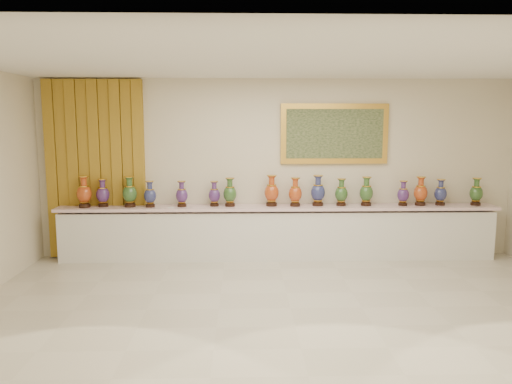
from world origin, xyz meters
TOP-DOWN VIEW (x-y plane):
  - ground at (0.00, 0.00)m, footprint 8.00×8.00m
  - room at (-2.39, 2.44)m, footprint 8.00×8.00m
  - counter at (0.00, 2.27)m, footprint 7.28×0.48m
  - vase_0 at (-3.17, 2.21)m, footprint 0.28×0.28m
  - vase_1 at (-2.89, 2.28)m, footprint 0.26×0.26m
  - vase_2 at (-2.44, 2.25)m, footprint 0.28×0.28m
  - vase_3 at (-2.11, 2.22)m, footprint 0.24×0.24m
  - vase_4 at (-1.59, 2.25)m, footprint 0.20×0.20m
  - vase_5 at (-1.06, 2.29)m, footprint 0.23×0.23m
  - vase_6 at (-0.80, 2.26)m, footprint 0.22×0.22m
  - vase_7 at (-0.11, 2.27)m, footprint 0.31×0.31m
  - vase_8 at (0.28, 2.24)m, footprint 0.27×0.27m
  - vase_9 at (0.67, 2.28)m, footprint 0.28×0.28m
  - vase_10 at (1.06, 2.27)m, footprint 0.26×0.26m
  - vase_11 at (1.47, 2.27)m, footprint 0.30×0.30m
  - vase_12 at (2.09, 2.25)m, footprint 0.23×0.23m
  - vase_13 at (2.39, 2.26)m, footprint 0.24×0.24m
  - vase_14 at (2.73, 2.28)m, footprint 0.25×0.25m
  - vase_15 at (3.32, 2.25)m, footprint 0.27×0.27m
  - label_card at (-1.76, 2.13)m, footprint 0.10×0.06m

SIDE VIEW (x-z plane):
  - ground at x=0.00m, z-range 0.00..0.00m
  - counter at x=0.00m, z-range -0.01..0.89m
  - label_card at x=-1.76m, z-range 0.90..0.90m
  - vase_5 at x=-1.06m, z-range 0.88..1.29m
  - vase_12 at x=2.09m, z-range 0.88..1.30m
  - vase_4 at x=-1.59m, z-range 0.88..1.30m
  - vase_3 at x=-2.11m, z-range 0.88..1.31m
  - vase_14 at x=2.73m, z-range 0.88..1.32m
  - vase_10 at x=1.06m, z-range 0.88..1.33m
  - vase_1 at x=-2.89m, z-range 0.88..1.34m
  - vase_15 at x=3.32m, z-range 0.88..1.34m
  - vase_6 at x=-0.80m, z-range 0.88..1.35m
  - vase_8 at x=0.28m, z-range 0.88..1.35m
  - vase_11 at x=1.47m, z-range 0.87..1.36m
  - vase_13 at x=2.39m, z-range 0.87..1.36m
  - vase_2 at x=-2.44m, z-range 0.87..1.38m
  - vase_9 at x=0.67m, z-range 0.87..1.38m
  - vase_7 at x=-0.11m, z-range 0.87..1.39m
  - vase_0 at x=-3.17m, z-range 0.87..1.39m
  - room at x=-2.39m, z-range -2.41..5.59m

